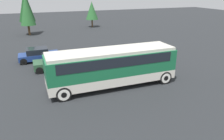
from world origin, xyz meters
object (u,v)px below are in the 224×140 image
Objects in this scene: tour_bus at (113,64)px; parked_car_far at (57,62)px; parked_car_near at (133,56)px; parked_car_mid at (38,55)px.

parked_car_far is (-3.51, 5.49, -1.06)m from tour_bus.
parked_car_mid is (-9.06, 3.94, 0.01)m from parked_car_near.
tour_bus reaches higher than parked_car_mid.
tour_bus is 6.60m from parked_car_far.
parked_car_far reaches higher than parked_car_mid.
tour_bus is 10.02m from parked_car_mid.
parked_car_far is (-7.60, 0.79, 0.03)m from parked_car_near.
parked_car_near is 1.11× the size of parked_car_mid.
tour_bus is 6.32m from parked_car_near.
parked_car_far is at bearing -65.07° from parked_car_mid.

